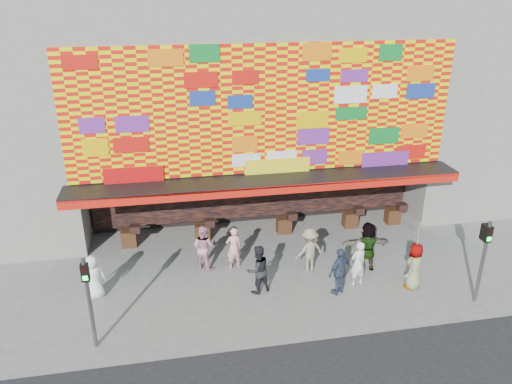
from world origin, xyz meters
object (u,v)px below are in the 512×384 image
at_px(signal_right, 484,253).
at_px(ped_d, 309,250).
at_px(parasol, 419,234).
at_px(ped_a, 94,277).
at_px(ped_b, 234,248).
at_px(ped_f, 367,246).
at_px(ped_i, 203,247).
at_px(ped_g, 415,266).
at_px(signal_left, 88,293).
at_px(ped_e, 340,271).
at_px(ped_h, 358,263).
at_px(ped_c, 258,269).

height_order(signal_right, ped_d, signal_right).
bearing_deg(parasol, ped_a, 172.44).
bearing_deg(ped_b, ped_d, 155.90).
bearing_deg(ped_f, ped_i, -5.40).
height_order(ped_a, ped_i, ped_i).
xyz_separation_m(signal_right, ped_d, (-5.02, 2.92, -0.99)).
bearing_deg(ped_a, ped_g, 165.18).
xyz_separation_m(signal_left, signal_right, (12.40, 0.00, 0.00)).
xyz_separation_m(ped_e, ped_h, (0.82, 0.43, -0.03)).
relative_size(ped_b, parasol, 0.93).
distance_m(ped_g, parasol, 1.26).
distance_m(ped_e, ped_g, 2.69).
height_order(ped_d, parasol, parasol).
xyz_separation_m(ped_c, ped_h, (3.57, -0.18, -0.04)).
height_order(ped_c, ped_d, ped_c).
bearing_deg(ped_e, ped_a, -35.48).
xyz_separation_m(signal_right, ped_e, (-4.40, 1.31, -0.99)).
xyz_separation_m(ped_a, ped_c, (5.52, -0.71, 0.10)).
height_order(ped_h, ped_i, ped_i).
relative_size(signal_left, ped_f, 1.57).
relative_size(ped_c, ped_g, 1.04).
bearing_deg(ped_d, ped_i, -28.59).
height_order(ped_a, ped_f, ped_f).
bearing_deg(signal_left, ped_a, 95.68).
bearing_deg(ped_e, ped_b, -61.81).
distance_m(ped_g, ped_h, 1.94).
height_order(ped_f, ped_g, ped_f).
bearing_deg(ped_h, ped_f, -142.95).
height_order(signal_left, parasol, signal_left).
bearing_deg(signal_right, ped_c, 165.02).
relative_size(ped_a, ped_d, 0.91).
relative_size(signal_left, ped_c, 1.69).
bearing_deg(parasol, ped_g, 0.00).
distance_m(ped_f, ped_h, 1.15).
height_order(ped_a, parasol, parasol).
relative_size(signal_left, signal_right, 1.00).
bearing_deg(ped_b, ped_i, -17.89).
height_order(ped_f, ped_i, ped_f).
xyz_separation_m(signal_right, ped_b, (-7.72, 3.67, -1.03)).
bearing_deg(ped_e, parasol, 150.79).
xyz_separation_m(ped_a, ped_e, (8.27, -1.32, 0.08)).
xyz_separation_m(ped_h, parasol, (1.86, -0.56, 1.28)).
relative_size(ped_f, ped_g, 1.12).
height_order(ped_b, ped_d, ped_d).
distance_m(ped_c, ped_e, 2.81).
bearing_deg(ped_f, ped_e, 47.51).
relative_size(ped_d, ped_i, 1.00).
bearing_deg(ped_c, ped_h, 157.07).
bearing_deg(parasol, ped_b, 157.45).
distance_m(signal_right, ped_e, 4.69).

